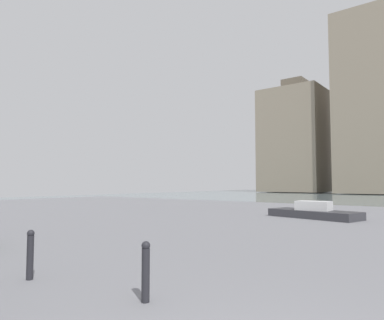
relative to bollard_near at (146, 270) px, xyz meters
name	(u,v)px	position (x,y,z in m)	size (l,w,h in m)	color
building_annex	(296,140)	(22.63, -63.70, 9.61)	(11.66, 11.90, 22.19)	gray
bollard_near	(146,270)	(0.00, 0.00, 0.00)	(0.13, 0.13, 0.88)	#232328
bollard_mid	(30,254)	(2.50, 0.43, 0.00)	(0.13, 0.13, 0.89)	#232328
boat	(314,214)	(2.27, -13.81, -0.24)	(4.64, 2.56, 0.95)	#333338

